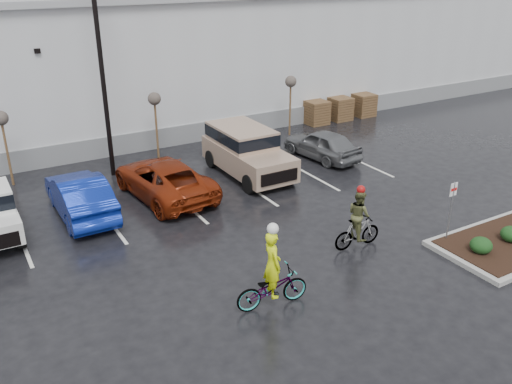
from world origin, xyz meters
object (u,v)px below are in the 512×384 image
pallet_stack_a (316,112)px  fire_lane_sign (451,205)px  sapling_mid (155,102)px  cyclist_hivis (272,281)px  pallet_stack_b (340,109)px  pallet_stack_c (363,105)px  car_red (164,179)px  car_grey (322,144)px  sapling_west (2,122)px  car_blue (80,195)px  lamppost (99,43)px  cyclist_olive (358,225)px  sapling_east (291,85)px  suv_tan (248,153)px

pallet_stack_a → fire_lane_sign: (-4.70, -13.80, 0.73)m
sapling_mid → cyclist_hivis: bearing=-97.3°
sapling_mid → pallet_stack_b: sapling_mid is taller
pallet_stack_c → pallet_stack_b: bearing=180.0°
car_red → car_grey: (8.15, 0.46, -0.05)m
sapling_west → sapling_mid: (6.50, 0.00, 0.00)m
sapling_west → car_grey: 13.96m
car_blue → cyclist_hivis: size_ratio=1.89×
lamppost → sapling_mid: 4.00m
car_red → cyclist_olive: cyclist_olive is taller
lamppost → sapling_east: size_ratio=2.88×
sapling_west → sapling_east: size_ratio=1.00×
pallet_stack_b → car_blue: size_ratio=0.28×
cyclist_hivis → cyclist_olive: (4.16, 1.38, 0.04)m
pallet_stack_c → suv_tan: (-10.85, -5.03, 0.35)m
sapling_mid → cyclist_olive: sapling_mid is taller
cyclist_hivis → pallet_stack_a: bearing=-33.0°
car_red → suv_tan: size_ratio=1.06×
car_red → suv_tan: bearing=179.3°
fire_lane_sign → car_grey: size_ratio=0.53×
pallet_stack_a → car_blue: bearing=-159.7°
sapling_mid → cyclist_olive: bearing=-77.6°
suv_tan → car_grey: bearing=1.9°
pallet_stack_b → pallet_stack_c: bearing=0.0°
pallet_stack_b → sapling_mid: bearing=-175.1°
pallet_stack_a → pallet_stack_c: (3.50, 0.00, 0.00)m
fire_lane_sign → car_grey: (1.45, 8.91, -0.70)m
pallet_stack_b → pallet_stack_c: size_ratio=1.00×
sapling_west → sapling_east: 14.00m
suv_tan → car_grey: size_ratio=1.24×
sapling_mid → pallet_stack_c: bearing=4.2°
pallet_stack_a → cyclist_olive: (-7.48, -12.50, 0.13)m
sapling_mid → fire_lane_sign: size_ratio=1.45×
pallet_stack_c → car_blue: size_ratio=0.28×
cyclist_hivis → pallet_stack_c: bearing=-40.5°
pallet_stack_a → cyclist_hivis: (-11.64, -13.88, 0.10)m
sapling_east → cyclist_hivis: sapling_east is taller
pallet_stack_c → cyclist_olive: size_ratio=0.61×
sapling_west → pallet_stack_a: bearing=3.5°
suv_tan → cyclist_olive: bearing=-90.9°
sapling_west → car_red: size_ratio=0.59×
sapling_east → suv_tan: (-4.85, -4.03, -1.70)m
pallet_stack_b → fire_lane_sign: bearing=-114.9°
sapling_east → cyclist_olive: sapling_east is taller
cyclist_hivis → car_grey: bearing=-36.0°
pallet_stack_c → car_blue: (-18.20, -5.44, 0.11)m
fire_lane_sign → cyclist_hivis: size_ratio=0.87×
lamppost → car_blue: (-2.20, -3.44, -4.90)m
sapling_mid → car_blue: bearing=-136.7°
sapling_west → car_blue: (1.80, -4.44, -1.94)m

